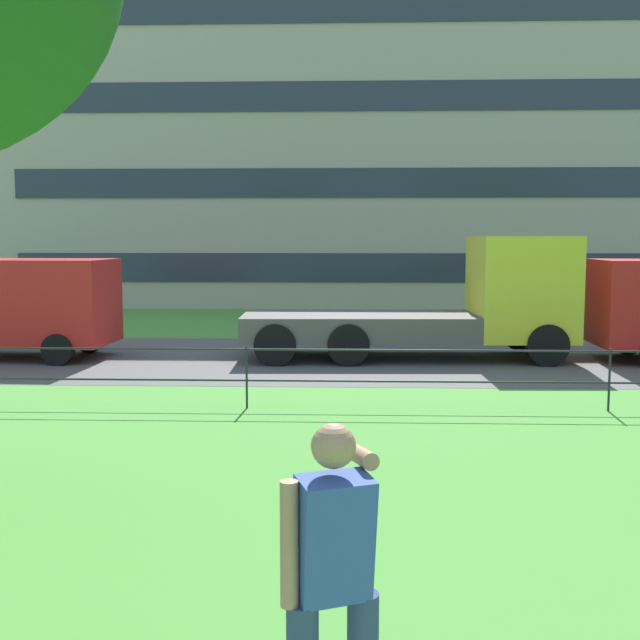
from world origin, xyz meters
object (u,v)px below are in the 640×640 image
apartment_building_background (436,153)px  panel_van_right (1,302)px  flatbed_truck_center (455,305)px  person_thrower (332,588)px

apartment_building_background → panel_van_right: bearing=-121.9°
panel_van_right → flatbed_truck_center: size_ratio=0.69×
person_thrower → flatbed_truck_center: (2.46, 13.81, 0.23)m
panel_van_right → flatbed_truck_center: bearing=1.8°
person_thrower → apartment_building_background: apartment_building_background is taller
person_thrower → panel_van_right: 15.57m
panel_van_right → person_thrower: bearing=-60.0°
person_thrower → panel_van_right: bearing=120.0°
panel_van_right → flatbed_truck_center: (10.26, 0.33, -0.05)m
person_thrower → apartment_building_background: 33.08m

